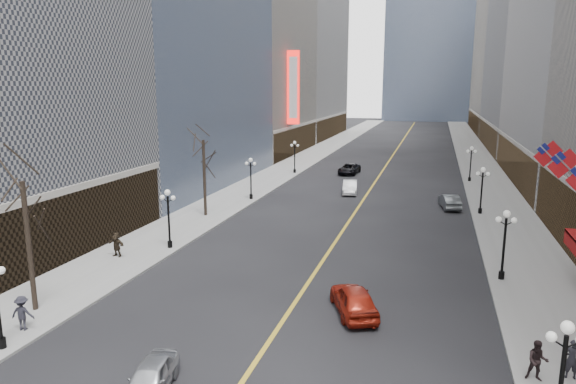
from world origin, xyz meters
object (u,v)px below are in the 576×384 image
Objects in this scene: streetlamp_west_3 at (295,154)px; ped_ne_corner at (572,359)px; car_nb_mid at (350,187)px; streetlamp_east_0 at (563,370)px; car_sb_far at (450,201)px; streetlamp_east_2 at (482,185)px; streetlamp_west_1 at (168,212)px; car_nb_far at (349,169)px; streetlamp_east_3 at (471,160)px; car_sb_mid at (354,299)px; car_nb_near at (150,378)px; streetlamp_west_2 at (251,174)px; streetlamp_east_1 at (505,238)px.

streetlamp_west_3 is 53.67m from ped_ne_corner.
car_nb_mid is 39.08m from ped_ne_corner.
streetlamp_east_0 is 1.01× the size of car_sb_far.
streetlamp_west_1 is (-23.60, -18.00, 0.00)m from streetlamp_east_2.
streetlamp_west_1 is 38.78m from car_nb_far.
streetlamp_east_3 is at bearing -2.86° from car_nb_far.
car_sb_mid is at bearing -70.61° from streetlamp_west_3.
car_nb_near is 17.52m from ped_ne_corner.
streetlamp_east_3 is at bearing 37.33° from streetlamp_west_2.
car_nb_far is 1.17× the size of car_sb_far.
streetlamp_east_2 is (0.00, 18.00, 0.00)m from streetlamp_east_1.
streetlamp_east_3 is at bearing 56.75° from streetlamp_west_1.
streetlamp_east_0 and streetlamp_west_3 have the same top height.
streetlamp_east_2 and streetlamp_east_3 have the same top height.
car_nb_near is 0.86× the size of car_sb_far.
streetlamp_west_2 is 38.69m from ped_ne_corner.
streetlamp_west_2 is at bearing -90.00° from streetlamp_west_3.
streetlamp_east_0 is 0.86× the size of car_nb_far.
streetlamp_east_2 is at bearing 0.00° from streetlamp_west_2.
streetlamp_west_2 reaches higher than car_nb_near.
car_nb_near is at bearing 14.32° from ped_ne_corner.
streetlamp_west_1 is at bearing -90.00° from streetlamp_west_3.
streetlamp_east_3 is 1.01× the size of car_sb_far.
ped_ne_corner is at bearing -66.26° from car_nb_far.
streetlamp_east_0 is at bearing 67.76° from ped_ne_corner.
streetlamp_east_2 and streetlamp_west_1 have the same top height.
streetlamp_east_2 is at bearing -91.52° from ped_ne_corner.
streetlamp_east_3 is at bearing -92.61° from ped_ne_corner.
streetlamp_east_2 and streetlamp_west_2 have the same top height.
car_nb_far is at bearing -103.29° from car_sb_mid.
ped_ne_corner is (15.28, -35.96, 0.27)m from car_nb_mid.
streetlamp_east_3 is at bearing 0.00° from streetlamp_west_3.
car_nb_far is 46.00m from car_sb_mid.
streetlamp_east_1 is 11.66m from ped_ne_corner.
streetlamp_east_3 is 1.00× the size of streetlamp_west_3.
ped_ne_corner reaches higher than car_nb_near.
streetlamp_east_3 is 0.86× the size of car_nb_far.
ped_ne_corner is at bearing -75.16° from car_nb_mid.
car_sb_mid is (6.76, 9.67, 0.16)m from car_nb_near.
car_sb_far is (5.54, 27.28, -0.08)m from car_sb_mid.
car_sb_mid is at bearing -88.47° from car_nb_mid.
streetlamp_east_1 is 1.00× the size of streetlamp_west_3.
ped_ne_corner is (1.48, -11.41, -1.88)m from streetlamp_east_1.
ped_ne_corner is (1.48, 4.59, -1.88)m from streetlamp_east_0.
streetlamp_west_3 is (-23.60, 0.00, 0.00)m from streetlamp_east_3.
car_sb_mid reaches higher than car_nb_mid.
car_sb_mid is at bearing -108.21° from streetlamp_east_2.
streetlamp_west_1 is at bearing 105.79° from car_nb_near.
car_nb_near is at bearing 61.46° from car_sb_far.
car_sb_mid is (15.26, -25.36, -2.09)m from streetlamp_west_2.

